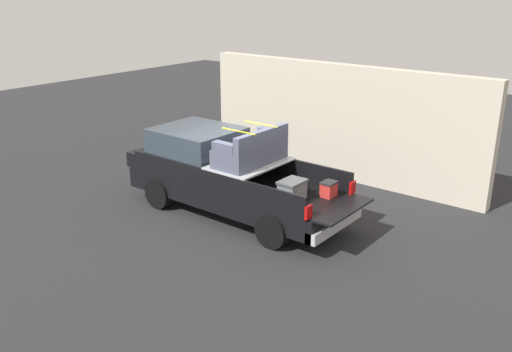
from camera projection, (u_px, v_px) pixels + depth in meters
ground_plane at (237, 214)px, 13.35m from camera, size 40.00×40.00×0.00m
pickup_truck at (224, 173)px, 13.25m from camera, size 6.05×2.06×2.23m
building_facade at (339, 122)px, 15.44m from camera, size 8.55×0.36×3.21m
trash_can at (198, 140)px, 17.78m from camera, size 0.60×0.60×0.98m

